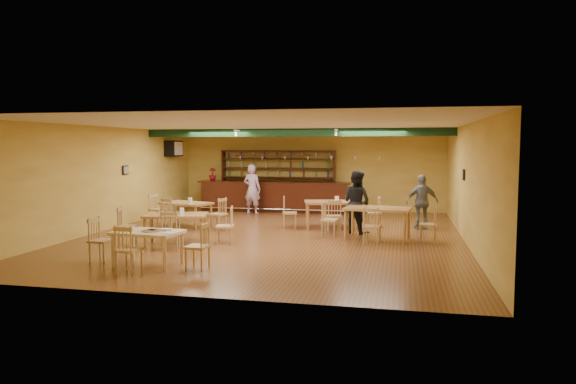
% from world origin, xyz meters
% --- Properties ---
extents(floor, '(12.00, 12.00, 0.00)m').
position_xyz_m(floor, '(0.00, 0.00, 0.00)').
color(floor, brown).
rests_on(floor, ground).
extents(ceiling_beam, '(10.00, 0.30, 0.25)m').
position_xyz_m(ceiling_beam, '(0.00, 2.80, 2.87)').
color(ceiling_beam, black).
rests_on(ceiling_beam, ceiling).
extents(track_rail_left, '(0.05, 2.50, 0.05)m').
position_xyz_m(track_rail_left, '(-1.80, 3.40, 2.94)').
color(track_rail_left, white).
rests_on(track_rail_left, ceiling).
extents(track_rail_right, '(0.05, 2.50, 0.05)m').
position_xyz_m(track_rail_right, '(1.40, 3.40, 2.94)').
color(track_rail_right, white).
rests_on(track_rail_right, ceiling).
extents(ac_unit, '(0.34, 0.70, 0.48)m').
position_xyz_m(ac_unit, '(-4.80, 4.20, 2.35)').
color(ac_unit, white).
rests_on(ac_unit, wall_left).
extents(picture_left, '(0.04, 0.34, 0.28)m').
position_xyz_m(picture_left, '(-4.97, 1.00, 1.70)').
color(picture_left, black).
rests_on(picture_left, wall_left).
extents(picture_right, '(0.04, 0.34, 0.28)m').
position_xyz_m(picture_right, '(4.97, 0.50, 1.70)').
color(picture_right, black).
rests_on(picture_right, wall_right).
extents(bar_counter, '(5.72, 0.85, 1.13)m').
position_xyz_m(bar_counter, '(-1.25, 5.15, 0.56)').
color(bar_counter, '#35140A').
rests_on(bar_counter, ground).
extents(back_bar_hutch, '(4.43, 0.40, 2.28)m').
position_xyz_m(back_bar_hutch, '(-1.25, 5.78, 1.14)').
color(back_bar_hutch, '#35140A').
rests_on(back_bar_hutch, ground).
extents(poinsettia, '(0.34, 0.34, 0.48)m').
position_xyz_m(poinsettia, '(-3.66, 5.15, 1.37)').
color(poinsettia, maroon).
rests_on(poinsettia, bar_counter).
extents(dining_table_a, '(1.67, 1.29, 0.74)m').
position_xyz_m(dining_table_a, '(-2.98, 1.01, 0.37)').
color(dining_table_a, olive).
rests_on(dining_table_a, ground).
extents(dining_table_b, '(1.78, 1.29, 0.80)m').
position_xyz_m(dining_table_b, '(1.37, 1.67, 0.40)').
color(dining_table_b, olive).
rests_on(dining_table_b, ground).
extents(dining_table_c, '(1.70, 1.25, 0.76)m').
position_xyz_m(dining_table_c, '(-2.06, -1.78, 0.38)').
color(dining_table_c, olive).
rests_on(dining_table_c, ground).
extents(dining_table_d, '(1.80, 1.22, 0.84)m').
position_xyz_m(dining_table_d, '(2.80, 0.01, 0.42)').
color(dining_table_d, olive).
rests_on(dining_table_d, ground).
extents(near_table, '(1.40, 0.97, 0.72)m').
position_xyz_m(near_table, '(-1.65, -4.08, 0.36)').
color(near_table, beige).
rests_on(near_table, ground).
extents(pizza_tray, '(0.41, 0.41, 0.01)m').
position_xyz_m(pizza_tray, '(-1.56, -4.08, 0.72)').
color(pizza_tray, silver).
rests_on(pizza_tray, near_table).
extents(parmesan_shaker, '(0.08, 0.08, 0.11)m').
position_xyz_m(parmesan_shaker, '(-2.08, -4.22, 0.77)').
color(parmesan_shaker, '#EAE5C6').
rests_on(parmesan_shaker, near_table).
extents(napkin_stack, '(0.24, 0.21, 0.03)m').
position_xyz_m(napkin_stack, '(-1.32, -3.89, 0.73)').
color(napkin_stack, white).
rests_on(napkin_stack, near_table).
extents(pizza_server, '(0.33, 0.19, 0.00)m').
position_xyz_m(pizza_server, '(-1.41, -4.03, 0.73)').
color(pizza_server, silver).
rests_on(pizza_server, pizza_tray).
extents(side_plate, '(0.24, 0.24, 0.01)m').
position_xyz_m(side_plate, '(-1.13, -4.27, 0.72)').
color(side_plate, white).
rests_on(side_plate, near_table).
extents(patron_bar, '(0.73, 0.55, 1.79)m').
position_xyz_m(patron_bar, '(-1.86, 4.33, 0.90)').
color(patron_bar, '#934FAB').
rests_on(patron_bar, ground).
extents(patron_right_a, '(1.08, 1.03, 1.76)m').
position_xyz_m(patron_right_a, '(2.17, 0.87, 0.88)').
color(patron_right_a, black).
rests_on(patron_right_a, ground).
extents(patron_right_b, '(1.01, 0.59, 1.61)m').
position_xyz_m(patron_right_b, '(4.00, 2.01, 0.81)').
color(patron_right_b, slate).
rests_on(patron_right_b, ground).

